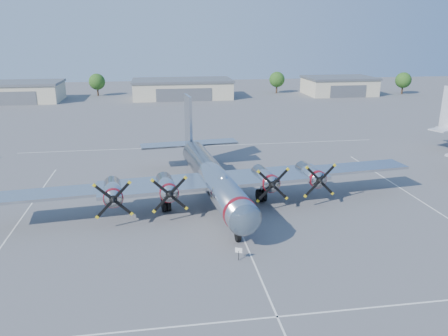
{
  "coord_description": "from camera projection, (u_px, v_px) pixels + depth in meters",
  "views": [
    {
      "loc": [
        -7.44,
        -46.51,
        18.61
      ],
      "look_at": [
        0.01,
        2.07,
        3.2
      ],
      "focal_mm": 35.0,
      "sensor_mm": 36.0,
      "label": 1
    }
  ],
  "objects": [
    {
      "name": "main_bomber_b29",
      "position": [
        211.0,
        200.0,
        50.51
      ],
      "size": [
        49.39,
        36.43,
        10.23
      ],
      "primitive_type": null,
      "rotation": [
        0.0,
        0.0,
        0.11
      ],
      "color": "silver",
      "rests_on": "ground"
    },
    {
      "name": "hangar_west",
      "position": [
        19.0,
        92.0,
        120.49
      ],
      "size": [
        22.6,
        14.6,
        5.4
      ],
      "color": "beige",
      "rests_on": "ground"
    },
    {
      "name": "parking_lines",
      "position": [
        229.0,
        205.0,
        48.86
      ],
      "size": [
        60.0,
        50.08,
        0.01
      ],
      "color": "silver",
      "rests_on": "ground"
    },
    {
      "name": "tree_far_east",
      "position": [
        403.0,
        80.0,
        134.54
      ],
      "size": [
        4.8,
        4.8,
        6.64
      ],
      "color": "#382619",
      "rests_on": "ground"
    },
    {
      "name": "ground",
      "position": [
        227.0,
        200.0,
        50.51
      ],
      "size": [
        260.0,
        260.0,
        0.0
      ],
      "primitive_type": "plane",
      "color": "#5C5C5F",
      "rests_on": "ground"
    },
    {
      "name": "hangar_east",
      "position": [
        339.0,
        86.0,
        133.95
      ],
      "size": [
        20.6,
        14.6,
        5.4
      ],
      "color": "beige",
      "rests_on": "ground"
    },
    {
      "name": "info_placard",
      "position": [
        239.0,
        252.0,
        36.89
      ],
      "size": [
        0.57,
        0.3,
        1.17
      ],
      "rotation": [
        0.0,
        0.0,
        -0.43
      ],
      "color": "black",
      "rests_on": "ground"
    },
    {
      "name": "tree_west",
      "position": [
        97.0,
        82.0,
        130.51
      ],
      "size": [
        4.8,
        4.8,
        6.64
      ],
      "color": "#382619",
      "rests_on": "ground"
    },
    {
      "name": "hangar_center",
      "position": [
        182.0,
        89.0,
        127.0
      ],
      "size": [
        28.6,
        14.6,
        5.4
      ],
      "color": "beige",
      "rests_on": "ground"
    },
    {
      "name": "tree_east",
      "position": [
        277.0,
        80.0,
        136.59
      ],
      "size": [
        4.8,
        4.8,
        6.64
      ],
      "color": "#382619",
      "rests_on": "ground"
    }
  ]
}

